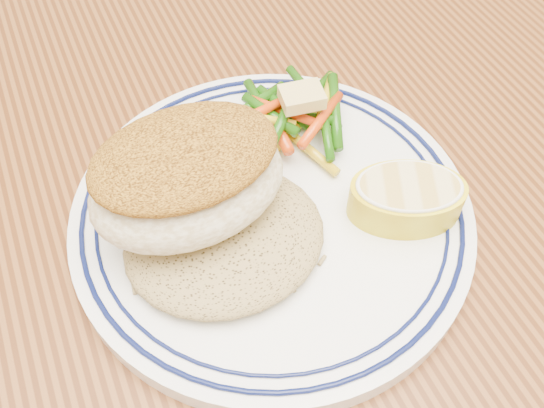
{
  "coord_description": "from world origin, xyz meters",
  "views": [
    {
      "loc": [
        -0.04,
        -0.2,
        1.06
      ],
      "look_at": [
        0.04,
        0.0,
        0.77
      ],
      "focal_mm": 40.0,
      "sensor_mm": 36.0,
      "label": 1
    }
  ],
  "objects_px": {
    "plate": "(272,214)",
    "lemon_wedge": "(406,197)",
    "dining_table": "(218,319)",
    "vegetable_pile": "(290,115)",
    "fish_fillet": "(187,177)",
    "rice_pilaf": "(224,235)"
  },
  "relations": [
    {
      "from": "plate",
      "to": "lemon_wedge",
      "type": "bearing_deg",
      "value": -25.6
    },
    {
      "from": "dining_table",
      "to": "vegetable_pile",
      "type": "xyz_separation_m",
      "value": [
        0.08,
        0.06,
        0.12
      ]
    },
    {
      "from": "plate",
      "to": "fish_fillet",
      "type": "distance_m",
      "value": 0.07
    },
    {
      "from": "plate",
      "to": "vegetable_pile",
      "type": "bearing_deg",
      "value": 55.72
    },
    {
      "from": "dining_table",
      "to": "fish_fillet",
      "type": "distance_m",
      "value": 0.16
    },
    {
      "from": "lemon_wedge",
      "to": "fish_fillet",
      "type": "bearing_deg",
      "value": 160.16
    },
    {
      "from": "fish_fillet",
      "to": "vegetable_pile",
      "type": "xyz_separation_m",
      "value": [
        0.09,
        0.05,
        -0.03
      ]
    },
    {
      "from": "vegetable_pile",
      "to": "dining_table",
      "type": "bearing_deg",
      "value": -145.28
    },
    {
      "from": "rice_pilaf",
      "to": "fish_fillet",
      "type": "distance_m",
      "value": 0.04
    },
    {
      "from": "rice_pilaf",
      "to": "vegetable_pile",
      "type": "xyz_separation_m",
      "value": [
        0.07,
        0.07,
        0.0
      ]
    },
    {
      "from": "dining_table",
      "to": "plate",
      "type": "relative_size",
      "value": 6.13
    },
    {
      "from": "fish_fillet",
      "to": "lemon_wedge",
      "type": "distance_m",
      "value": 0.13
    },
    {
      "from": "fish_fillet",
      "to": "dining_table",
      "type": "bearing_deg",
      "value": -77.35
    },
    {
      "from": "vegetable_pile",
      "to": "lemon_wedge",
      "type": "xyz_separation_m",
      "value": [
        0.03,
        -0.09,
        0.0
      ]
    },
    {
      "from": "fish_fillet",
      "to": "rice_pilaf",
      "type": "bearing_deg",
      "value": -63.03
    },
    {
      "from": "rice_pilaf",
      "to": "lemon_wedge",
      "type": "bearing_deg",
      "value": -11.13
    },
    {
      "from": "vegetable_pile",
      "to": "fish_fillet",
      "type": "bearing_deg",
      "value": -150.4
    },
    {
      "from": "plate",
      "to": "fish_fillet",
      "type": "bearing_deg",
      "value": 169.84
    },
    {
      "from": "plate",
      "to": "lemon_wedge",
      "type": "distance_m",
      "value": 0.08
    },
    {
      "from": "vegetable_pile",
      "to": "rice_pilaf",
      "type": "bearing_deg",
      "value": -136.74
    },
    {
      "from": "rice_pilaf",
      "to": "vegetable_pile",
      "type": "height_order",
      "value": "vegetable_pile"
    },
    {
      "from": "dining_table",
      "to": "vegetable_pile",
      "type": "bearing_deg",
      "value": 34.72
    }
  ]
}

